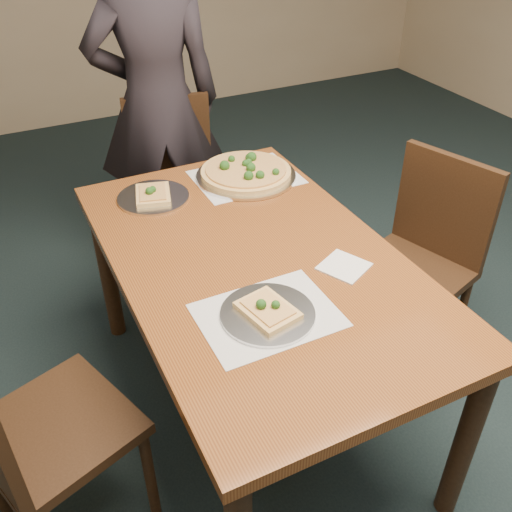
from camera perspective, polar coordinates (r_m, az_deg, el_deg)
name	(u,v)px	position (r m, az deg, el deg)	size (l,w,h in m)	color
ground	(421,493)	(2.27, 16.19, -21.78)	(8.00, 8.00, 0.00)	black
dining_table	(256,278)	(1.97, 0.00, -2.18)	(0.90, 1.50, 0.75)	#633113
chair_far	(173,180)	(2.92, -8.26, 7.53)	(0.51, 0.51, 0.91)	black
chair_left	(26,431)	(1.82, -21.97, -15.89)	(0.54, 0.54, 0.91)	black
chair_right	(422,253)	(2.44, 16.31, 0.34)	(0.53, 0.53, 0.91)	black
diner	(157,104)	(2.88, -9.88, 14.73)	(0.63, 0.42, 1.74)	black
placemat_main	(246,177)	(2.40, -1.01, 7.90)	(0.42, 0.32, 0.00)	white
placemat_near	(268,315)	(1.68, 1.17, -5.94)	(0.40, 0.30, 0.00)	white
pizza_pan	(246,172)	(2.39, -1.00, 8.37)	(0.42, 0.42, 0.07)	silver
slice_plate_near	(268,312)	(1.67, 1.17, -5.62)	(0.28, 0.28, 0.06)	silver
slice_plate_far	(153,196)	(2.28, -10.25, 5.94)	(0.28, 0.28, 0.06)	silver
napkin	(344,266)	(1.88, 8.80, -1.04)	(0.14, 0.14, 0.01)	white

